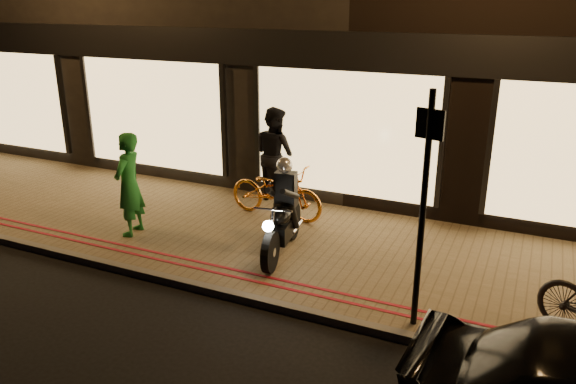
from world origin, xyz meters
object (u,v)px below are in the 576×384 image
(bicycle_gold, at_px, (276,191))
(person_green, at_px, (129,184))
(motorcycle, at_px, (283,218))
(sign_post, at_px, (424,201))

(bicycle_gold, xyz_separation_m, person_green, (-1.95, -1.79, 0.41))
(motorcycle, xyz_separation_m, sign_post, (2.42, -1.21, 1.06))
(motorcycle, xyz_separation_m, person_green, (-2.75, -0.39, 0.30))
(motorcycle, relative_size, bicycle_gold, 1.01)
(motorcycle, bearing_deg, bicycle_gold, 110.50)
(motorcycle, bearing_deg, person_green, 178.80)
(sign_post, height_order, bicycle_gold, sign_post)
(bicycle_gold, bearing_deg, motorcycle, -146.35)
(sign_post, bearing_deg, motorcycle, 153.55)
(motorcycle, height_order, sign_post, sign_post)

